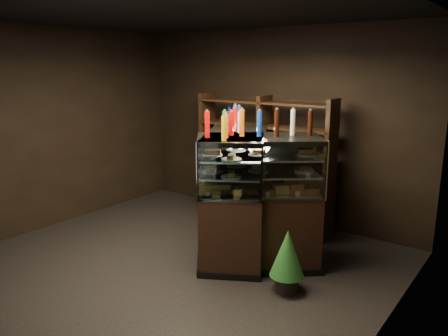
{
  "coord_description": "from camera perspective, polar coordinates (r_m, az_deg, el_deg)",
  "views": [
    {
      "loc": [
        3.51,
        -3.49,
        2.44
      ],
      "look_at": [
        0.46,
        0.58,
        1.23
      ],
      "focal_mm": 35.0,
      "sensor_mm": 36.0,
      "label": 1
    }
  ],
  "objects": [
    {
      "name": "display_case",
      "position": [
        5.56,
        2.91,
        -6.67
      ],
      "size": [
        1.9,
        1.67,
        1.63
      ],
      "rotation": [
        0.0,
        0.0,
        -0.19
      ],
      "color": "black",
      "rests_on": "ground"
    },
    {
      "name": "back_shelving",
      "position": [
        6.75,
        5.08,
        -2.4
      ],
      "size": [
        2.2,
        0.49,
        2.0
      ],
      "rotation": [
        0.0,
        0.0,
        0.03
      ],
      "color": "black",
      "rests_on": "ground"
    },
    {
      "name": "food_display",
      "position": [
        5.37,
        2.93,
        -0.25
      ],
      "size": [
        1.4,
        1.26,
        0.49
      ],
      "color": "#B1683F",
      "rests_on": "display_case"
    },
    {
      "name": "room_shell",
      "position": [
        4.98,
        -8.38,
        7.43
      ],
      "size": [
        5.02,
        5.02,
        3.01
      ],
      "color": "black",
      "rests_on": "ground"
    },
    {
      "name": "ground",
      "position": [
        5.52,
        -7.68,
        -13.03
      ],
      "size": [
        5.0,
        5.0,
        0.0
      ],
      "primitive_type": "plane",
      "color": "black",
      "rests_on": "ground"
    },
    {
      "name": "potted_conifer",
      "position": [
        4.86,
        8.27,
        -10.83
      ],
      "size": [
        0.38,
        0.38,
        0.81
      ],
      "rotation": [
        0.0,
        0.0,
        -0.06
      ],
      "color": "black",
      "rests_on": "ground"
    },
    {
      "name": "bottles_top",
      "position": [
        5.27,
        3.08,
        5.91
      ],
      "size": [
        1.22,
        1.12,
        0.3
      ],
      "color": "#147223",
      "rests_on": "display_case"
    }
  ]
}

